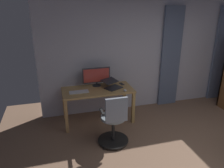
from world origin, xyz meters
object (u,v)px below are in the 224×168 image
object	(u,v)px
laptop	(112,85)
computer_mouse	(125,90)
office_chair	(114,122)
cell_phone_by_monitor	(122,84)
computer_monitor	(96,76)
computer_keyboard	(79,92)
desk	(98,93)

from	to	relation	value
laptop	computer_mouse	distance (m)	0.33
office_chair	computer_mouse	distance (m)	0.83
laptop	cell_phone_by_monitor	xyz separation A→B (m)	(-0.26, -0.15, -0.05)
office_chair	computer_monitor	distance (m)	1.23
laptop	computer_keyboard	bearing A→B (deg)	-21.62
office_chair	desk	bearing A→B (deg)	96.30
computer_monitor	laptop	size ratio (longest dim) A/B	1.28
computer_mouse	office_chair	bearing A→B (deg)	57.20
office_chair	laptop	size ratio (longest dim) A/B	2.08
computer_mouse	cell_phone_by_monitor	distance (m)	0.41
computer_monitor	computer_mouse	bearing A→B (deg)	136.32
office_chair	computer_mouse	size ratio (longest dim) A/B	9.66
office_chair	cell_phone_by_monitor	distance (m)	1.19
cell_phone_by_monitor	computer_keyboard	bearing A→B (deg)	4.67
computer_monitor	cell_phone_by_monitor	bearing A→B (deg)	173.35
laptop	cell_phone_by_monitor	size ratio (longest dim) A/B	3.23
computer_monitor	laptop	world-z (taller)	computer_monitor
desk	computer_mouse	bearing A→B (deg)	153.71
office_chair	laptop	bearing A→B (deg)	76.90
desk	laptop	world-z (taller)	laptop
office_chair	computer_keyboard	distance (m)	1.01
computer_keyboard	cell_phone_by_monitor	world-z (taller)	computer_keyboard
computer_monitor	computer_keyboard	world-z (taller)	computer_monitor
office_chair	cell_phone_by_monitor	bearing A→B (deg)	66.00
computer_keyboard	cell_phone_by_monitor	distance (m)	0.99
cell_phone_by_monitor	desk	bearing A→B (deg)	6.53
computer_keyboard	laptop	bearing A→B (deg)	-174.16
desk	office_chair	bearing A→B (deg)	95.86
office_chair	cell_phone_by_monitor	size ratio (longest dim) A/B	6.71
office_chair	computer_keyboard	world-z (taller)	office_chair
computer_keyboard	computer_mouse	distance (m)	0.93
desk	computer_monitor	distance (m)	0.38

